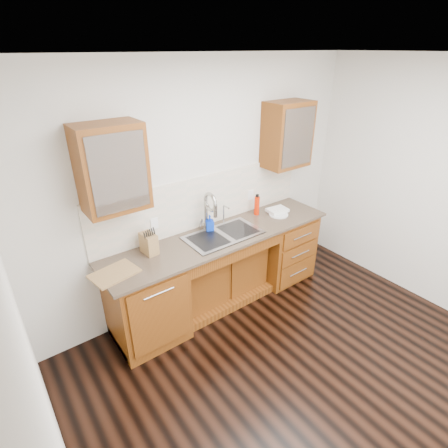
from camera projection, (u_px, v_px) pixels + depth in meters
ground at (314, 385)px, 3.22m from camera, size 4.00×3.50×0.10m
ceiling at (373, 45)px, 1.95m from camera, size 4.00×3.50×0.10m
wall_back at (203, 187)px, 3.87m from camera, size 4.00×0.10×2.70m
wall_left at (36, 410)px, 1.50m from camera, size 0.10×3.50×2.70m
base_cabinet_left at (146, 302)px, 3.53m from camera, size 0.70×0.62×0.88m
base_cabinet_center at (217, 273)px, 4.14m from camera, size 1.20×0.44×0.70m
base_cabinet_right at (281, 245)px, 4.54m from camera, size 0.70×0.62×0.88m
countertop at (223, 236)px, 3.81m from camera, size 2.70×0.65×0.03m
backsplash at (206, 201)px, 3.90m from camera, size 2.70×0.02×0.59m
sink at (223, 242)px, 3.83m from camera, size 0.84×0.46×0.19m
faucet at (206, 213)px, 3.83m from camera, size 0.04×0.04×0.40m
filter_tap at (224, 213)px, 4.01m from camera, size 0.02×0.02×0.24m
upper_cabinet_left at (112, 168)px, 2.94m from camera, size 0.55×0.34×0.75m
upper_cabinet_right at (287, 135)px, 4.06m from camera, size 0.55×0.34×0.75m
outlet_left at (154, 224)px, 3.58m from camera, size 0.08×0.01×0.12m
outlet_right at (251, 195)px, 4.27m from camera, size 0.08×0.01×0.12m
soap_bottle at (210, 223)px, 3.85m from camera, size 0.11×0.11×0.18m
water_bottle at (257, 206)px, 4.21m from camera, size 0.08×0.08×0.23m
plate at (279, 215)px, 4.25m from camera, size 0.24×0.24×0.01m
dish_towel at (277, 210)px, 4.29m from camera, size 0.26×0.20×0.04m
knife_block at (149, 243)px, 3.43m from camera, size 0.13×0.20×0.21m
cutting_board at (114, 273)px, 3.14m from camera, size 0.45×0.35×0.02m
cup_left_a at (96, 178)px, 2.89m from camera, size 0.15×0.15×0.09m
cup_left_b at (117, 173)px, 2.99m from camera, size 0.13×0.13×0.10m
cup_right_a at (278, 141)px, 4.01m from camera, size 0.16×0.16×0.10m
cup_right_b at (291, 139)px, 4.13m from camera, size 0.11×0.11×0.09m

